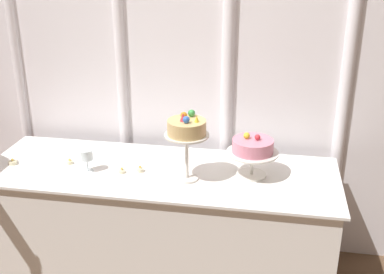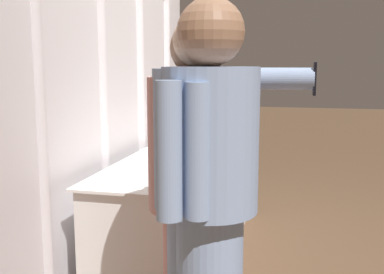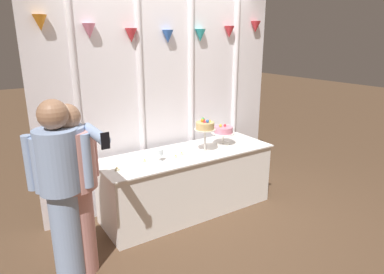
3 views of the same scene
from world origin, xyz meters
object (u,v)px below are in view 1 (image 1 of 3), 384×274
object	(u,v)px
wine_glass	(87,156)
tealight_near_left	(70,162)
cake_display_nearright	(253,149)
tealight_near_right	(122,171)
cake_table	(161,224)
tealight_far_left	(13,163)
tealight_far_right	(140,170)
cake_display_nearleft	(187,131)

from	to	relation	value
wine_glass	tealight_near_left	distance (m)	0.18
cake_display_nearright	wine_glass	size ratio (longest dim) A/B	2.19
wine_glass	tealight_near_right	size ratio (longest dim) A/B	3.45
cake_display_nearright	cake_table	bearing A→B (deg)	-177.53
wine_glass	tealight_near_right	bearing A→B (deg)	4.19
wine_glass	tealight_far_left	size ratio (longest dim) A/B	2.75
tealight_far_right	cake_display_nearleft	bearing A→B (deg)	-9.38
cake_table	cake_display_nearright	size ratio (longest dim) A/B	7.05
tealight_far_left	tealight_near_left	world-z (taller)	tealight_far_left
tealight_far_left	cake_table	bearing A→B (deg)	5.02
cake_display_nearleft	tealight_near_left	distance (m)	0.78
cake_display_nearright	wine_glass	world-z (taller)	cake_display_nearright
cake_display_nearleft	cake_display_nearright	xyz separation A→B (m)	(0.35, 0.11, -0.13)
cake_display_nearright	tealight_far_left	size ratio (longest dim) A/B	6.00
wine_glass	tealight_far_right	size ratio (longest dim) A/B	3.30
cake_display_nearright	tealight_far_right	bearing A→B (deg)	-174.47
cake_table	cake_display_nearright	distance (m)	0.75
tealight_near_left	cake_display_nearright	bearing A→B (deg)	1.78
tealight_far_left	tealight_near_left	xyz separation A→B (m)	(0.33, 0.07, -0.00)
tealight_near_right	tealight_far_right	size ratio (longest dim) A/B	0.96
tealight_near_left	wine_glass	bearing A→B (deg)	-28.01
cake_display_nearleft	tealight_near_right	xyz separation A→B (m)	(-0.38, 0.01, -0.28)
cake_table	tealight_near_right	xyz separation A→B (m)	(-0.20, -0.07, 0.38)
cake_display_nearleft	tealight_near_left	size ratio (longest dim) A/B	10.56
tealight_far_left	tealight_far_right	distance (m)	0.77
cake_table	tealight_near_right	size ratio (longest dim) A/B	53.25
cake_table	tealight_far_right	bearing A→B (deg)	-159.79
cake_table	tealight_far_right	xyz separation A→B (m)	(-0.10, -0.04, 0.38)
cake_display_nearleft	tealight_far_right	bearing A→B (deg)	170.62
tealight_far_left	tealight_near_right	xyz separation A→B (m)	(0.67, 0.00, -0.00)
cake_table	wine_glass	world-z (taller)	wine_glass
cake_display_nearright	tealight_near_left	bearing A→B (deg)	-178.22
cake_display_nearleft	wine_glass	bearing A→B (deg)	-179.81
cake_display_nearleft	wine_glass	distance (m)	0.61
cake_display_nearleft	wine_glass	xyz separation A→B (m)	(-0.58, -0.00, -0.19)
tealight_far_left	wine_glass	bearing A→B (deg)	-1.21
cake_display_nearright	tealight_near_right	distance (m)	0.75
cake_display_nearright	tealight_near_right	size ratio (longest dim) A/B	7.55
wine_glass	tealight_far_left	xyz separation A→B (m)	(-0.47, 0.01, -0.09)
cake_display_nearright	tealight_near_left	size ratio (longest dim) A/B	7.75
wine_glass	tealight_near_left	size ratio (longest dim) A/B	3.55
cake_display_nearright	tealight_far_right	distance (m)	0.65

